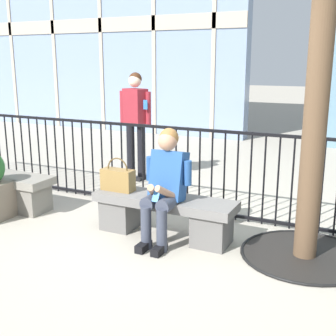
{
  "coord_description": "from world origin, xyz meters",
  "views": [
    {
      "loc": [
        2.03,
        -4.05,
        1.89
      ],
      "look_at": [
        0.0,
        0.1,
        0.75
      ],
      "focal_mm": 46.75,
      "sensor_mm": 36.0,
      "label": 1
    }
  ],
  "objects": [
    {
      "name": "bystander_at_railing",
      "position": [
        -1.48,
        1.95,
        1.0
      ],
      "size": [
        0.55,
        0.34,
        1.71
      ],
      "color": "black",
      "rests_on": "ground"
    },
    {
      "name": "handbag_on_bench",
      "position": [
        -0.58,
        -0.01,
        0.58
      ],
      "size": [
        0.38,
        0.16,
        0.38
      ],
      "color": "olive",
      "rests_on": "stone_bench"
    },
    {
      "name": "plaza_railing",
      "position": [
        0.0,
        0.82,
        0.55
      ],
      "size": [
        9.19,
        0.04,
        1.09
      ],
      "color": "black",
      "rests_on": "ground"
    },
    {
      "name": "stone_bench",
      "position": [
        0.0,
        0.0,
        0.27
      ],
      "size": [
        1.6,
        0.44,
        0.45
      ],
      "color": "slate",
      "rests_on": "ground"
    },
    {
      "name": "seated_person_with_phone",
      "position": [
        0.07,
        -0.13,
        0.65
      ],
      "size": [
        0.52,
        0.66,
        1.21
      ],
      "color": "#383D4C",
      "rests_on": "ground"
    },
    {
      "name": "ground_plane",
      "position": [
        0.0,
        0.0,
        0.0
      ],
      "size": [
        60.0,
        60.0,
        0.0
      ],
      "primitive_type": "plane",
      "color": "#A8A091"
    }
  ]
}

